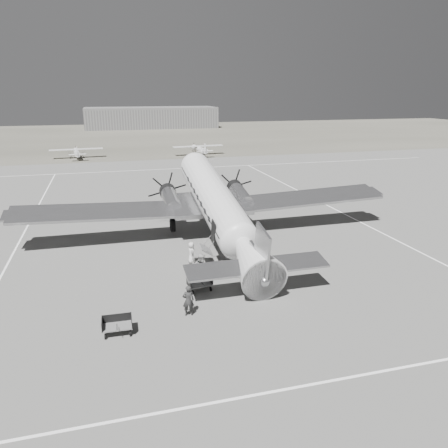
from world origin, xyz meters
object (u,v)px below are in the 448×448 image
at_px(dc3_airliner, 217,206).
at_px(passenger, 191,253).
at_px(light_plane_left, 77,153).
at_px(baggage_cart_near, 200,284).
at_px(light_plane_right, 199,150).
at_px(ramp_agent, 202,268).
at_px(baggage_cart_far, 117,326).
at_px(ground_crew, 188,300).
at_px(hangar_main, 151,118).

bearing_deg(dc3_airliner, passenger, -128.26).
xyz_separation_m(light_plane_left, passenger, (10.29, -54.74, -0.20)).
relative_size(dc3_airliner, baggage_cart_near, 21.00).
distance_m(light_plane_right, ramp_agent, 57.61).
relative_size(baggage_cart_far, ground_crew, 0.90).
height_order(hangar_main, dc3_airliner, hangar_main).
bearing_deg(light_plane_left, hangar_main, 67.62).
distance_m(dc3_airliner, ground_crew, 12.15).
relative_size(dc3_airliner, ground_crew, 18.21).
relative_size(hangar_main, baggage_cart_near, 27.44).
height_order(light_plane_right, passenger, light_plane_right).
bearing_deg(passenger, light_plane_left, 26.48).
distance_m(light_plane_right, passenger, 54.24).
height_order(light_plane_left, baggage_cart_near, light_plane_left).
xyz_separation_m(hangar_main, baggage_cart_far, (-15.77, -127.73, -2.85)).
bearing_deg(dc3_airliner, ramp_agent, -112.02).
height_order(ground_crew, ramp_agent, ramp_agent).
height_order(dc3_airliner, baggage_cart_near, dc3_airliner).
bearing_deg(light_plane_right, hangar_main, 85.93).
bearing_deg(baggage_cart_far, passenger, 58.26).
bearing_deg(passenger, light_plane_right, 3.13).
xyz_separation_m(light_plane_left, ground_crew, (8.65, -62.17, -0.09)).
relative_size(light_plane_left, baggage_cart_far, 5.92).
height_order(light_plane_right, baggage_cart_far, light_plane_right).
bearing_deg(ground_crew, light_plane_right, -99.86).
relative_size(baggage_cart_near, ramp_agent, 0.78).
bearing_deg(passenger, hangar_main, 10.91).
height_order(baggage_cart_near, ramp_agent, ramp_agent).
relative_size(dc3_airliner, baggage_cart_far, 20.24).
relative_size(hangar_main, dc3_airliner, 1.31).
xyz_separation_m(baggage_cart_near, ramp_agent, (0.39, 1.12, 0.54)).
distance_m(baggage_cart_near, passenger, 4.60).
distance_m(light_plane_right, ground_crew, 61.85).
xyz_separation_m(dc3_airliner, ground_crew, (-4.50, -11.07, -2.18)).
height_order(baggage_cart_near, baggage_cart_far, baggage_cart_far).
bearing_deg(hangar_main, passenger, -94.93).
bearing_deg(passenger, baggage_cart_far, 162.64).
xyz_separation_m(baggage_cart_far, ground_crew, (3.85, 0.95, 0.43)).
bearing_deg(ramp_agent, passenger, 10.55).
height_order(light_plane_right, ramp_agent, light_plane_right).
height_order(ground_crew, passenger, ground_crew).
distance_m(dc3_airliner, baggage_cart_near, 9.22).
distance_m(dc3_airliner, passenger, 5.16).
bearing_deg(passenger, ramp_agent, -164.06).
xyz_separation_m(light_plane_left, light_plane_right, (22.21, -1.83, 0.04)).
relative_size(baggage_cart_far, ramp_agent, 0.81).
xyz_separation_m(light_plane_left, ramp_agent, (10.29, -58.19, 0.00)).
xyz_separation_m(light_plane_right, baggage_cart_near, (-12.31, -57.48, -0.58)).
distance_m(hangar_main, baggage_cart_far, 128.73).
bearing_deg(baggage_cart_far, ramp_agent, 43.38).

